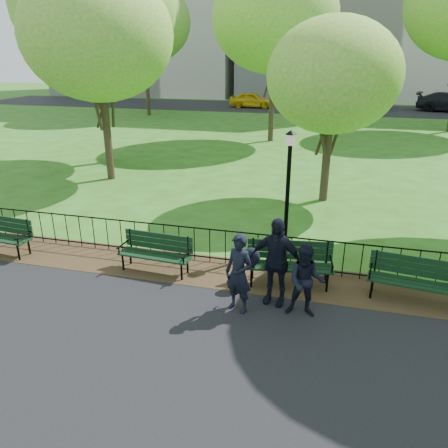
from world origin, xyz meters
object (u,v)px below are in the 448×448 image
(lamppost, at_px, (288,187))
(tree_near_e, at_px, (334,76))
(tree_far_c, at_px, (275,18))
(person_left, at_px, (239,274))
(person_mid, at_px, (306,281))
(park_bench_main, at_px, (276,258))
(tree_far_w, at_px, (143,22))
(taxi, at_px, (252,100))
(tree_near_w, at_px, (98,36))
(tree_mid_w, at_px, (95,7))
(sedan_silver, at_px, (365,101))
(park_bench_right_a, at_px, (414,275))
(person_right, at_px, (276,261))
(park_bench_left_b, at_px, (1,231))
(park_bench_left_a, at_px, (156,249))

(lamppost, distance_m, tree_near_e, 5.21)
(tree_far_c, xyz_separation_m, person_left, (2.23, -18.19, -5.74))
(person_mid, bearing_deg, park_bench_main, 122.05)
(tree_far_w, height_order, taxi, tree_far_w)
(tree_far_w, bearing_deg, tree_near_e, -51.72)
(tree_near_w, bearing_deg, person_mid, -43.53)
(taxi, bearing_deg, tree_mid_w, 176.14)
(taxi, distance_m, sedan_silver, 10.30)
(park_bench_right_a, height_order, person_right, person_right)
(park_bench_main, relative_size, park_bench_left_b, 1.09)
(tree_far_w, bearing_deg, park_bench_main, -60.77)
(tree_near_e, xyz_separation_m, person_right, (-0.67, -7.20, -3.23))
(park_bench_right_a, bearing_deg, lamppost, 155.10)
(tree_far_c, bearing_deg, person_right, -80.76)
(park_bench_left_b, relative_size, tree_far_c, 0.20)
(lamppost, bearing_deg, person_right, -87.52)
(lamppost, bearing_deg, sedan_silver, 84.33)
(park_bench_main, relative_size, tree_far_w, 0.20)
(tree_mid_w, bearing_deg, tree_near_w, -60.64)
(park_bench_left_a, distance_m, tree_far_w, 28.75)
(park_bench_main, xyz_separation_m, tree_far_c, (-2.78, 16.95, 5.92))
(tree_near_e, relative_size, person_left, 3.66)
(tree_near_e, bearing_deg, person_right, -95.31)
(park_bench_main, height_order, lamppost, lamppost)
(tree_far_c, xyz_separation_m, sedan_silver, (5.96, 17.17, -5.84))
(lamppost, distance_m, person_mid, 3.26)
(person_mid, xyz_separation_m, sedan_silver, (2.43, 35.22, -0.03))
(person_mid, distance_m, sedan_silver, 35.30)
(park_bench_main, distance_m, taxi, 33.56)
(park_bench_left_a, xyz_separation_m, tree_far_w, (-11.45, 25.56, 6.49))
(tree_near_e, distance_m, taxi, 27.72)
(tree_far_c, bearing_deg, tree_near_e, -71.33)
(park_bench_main, xyz_separation_m, park_bench_left_a, (-2.83, -0.04, -0.08))
(park_bench_left_a, distance_m, taxi, 33.13)
(person_left, relative_size, taxi, 0.40)
(park_bench_left_a, bearing_deg, park_bench_main, 4.65)
(park_bench_right_a, bearing_deg, park_bench_main, -170.92)
(park_bench_left_a, bearing_deg, park_bench_left_b, -175.86)
(tree_near_e, xyz_separation_m, tree_far_c, (-3.55, 10.50, 2.40))
(tree_far_w, distance_m, person_mid, 31.20)
(park_bench_main, relative_size, park_bench_right_a, 1.08)
(park_bench_left_a, distance_m, park_bench_left_b, 4.32)
(park_bench_right_a, relative_size, tree_mid_w, 0.19)
(sedan_silver, bearing_deg, tree_mid_w, 149.42)
(sedan_silver, bearing_deg, taxi, 93.89)
(park_bench_left_a, height_order, person_right, person_right)
(park_bench_right_a, distance_m, person_mid, 2.44)
(tree_far_c, distance_m, taxi, 17.44)
(tree_near_w, bearing_deg, taxi, 88.15)
(park_bench_left_a, distance_m, person_mid, 3.73)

